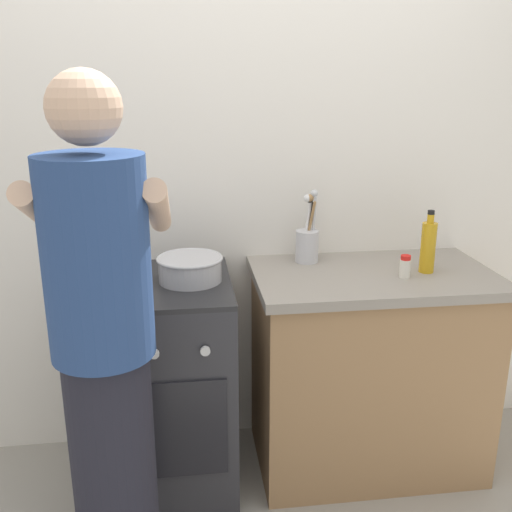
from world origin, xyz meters
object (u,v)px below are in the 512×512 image
object	(u,v)px
stove_range	(160,383)
spice_bottle	(405,267)
oil_bottle	(428,246)
mixing_bowl	(190,268)
utensil_crock	(307,241)
person	(106,364)
pot	(117,273)

from	to	relation	value
stove_range	spice_bottle	size ratio (longest dim) A/B	9.74
oil_bottle	mixing_bowl	bearing A→B (deg)	179.06
utensil_crock	spice_bottle	xyz separation A→B (m)	(0.35, -0.26, -0.05)
mixing_bowl	spice_bottle	xyz separation A→B (m)	(0.86, -0.07, -0.01)
oil_bottle	person	xyz separation A→B (m)	(-1.24, -0.58, -0.15)
utensil_crock	pot	bearing A→B (deg)	-164.60
pot	utensil_crock	world-z (taller)	utensil_crock
utensil_crock	spice_bottle	bearing A→B (deg)	-36.73
stove_range	oil_bottle	distance (m)	1.25
mixing_bowl	utensil_crock	bearing A→B (deg)	20.16
person	spice_bottle	bearing A→B (deg)	25.15
stove_range	oil_bottle	bearing A→B (deg)	-1.02
pot	person	size ratio (longest dim) A/B	0.14
pot	spice_bottle	distance (m)	1.14
stove_range	person	bearing A→B (deg)	-101.74
pot	mixing_bowl	world-z (taller)	pot
stove_range	pot	world-z (taller)	pot
spice_bottle	oil_bottle	size ratio (longest dim) A/B	0.35
utensil_crock	oil_bottle	size ratio (longest dim) A/B	1.22
oil_bottle	pot	bearing A→B (deg)	-179.36
mixing_bowl	person	world-z (taller)	person
utensil_crock	person	distance (m)	1.11
pot	person	distance (m)	0.58
stove_range	mixing_bowl	bearing A→B (deg)	-1.56
stove_range	pot	size ratio (longest dim) A/B	3.69
mixing_bowl	spice_bottle	size ratio (longest dim) A/B	2.85
utensil_crock	oil_bottle	distance (m)	0.50
oil_bottle	stove_range	bearing A→B (deg)	178.98
mixing_bowl	person	bearing A→B (deg)	-113.91
oil_bottle	person	world-z (taller)	person
stove_range	mixing_bowl	size ratio (longest dim) A/B	3.42
person	oil_bottle	bearing A→B (deg)	25.14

